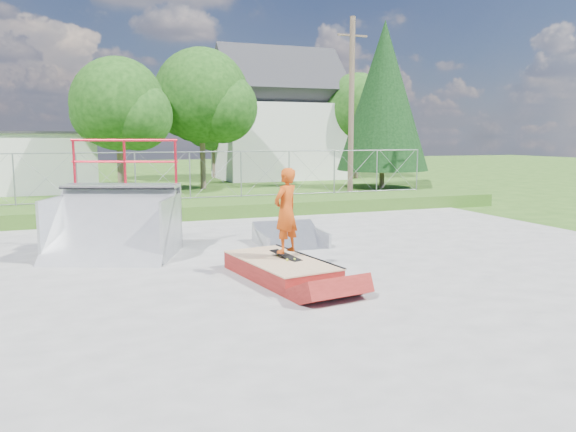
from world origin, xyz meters
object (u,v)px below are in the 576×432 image
(grind_box, at_px, (280,269))
(skater, at_px, (286,214))
(quarter_pipe, at_px, (111,200))
(flat_bank_ramp, at_px, (290,236))

(grind_box, xyz_separation_m, skater, (0.15, 0.06, 1.10))
(grind_box, xyz_separation_m, quarter_pipe, (-3.05, 3.20, 1.19))
(quarter_pipe, distance_m, skater, 4.47)
(quarter_pipe, height_order, skater, quarter_pipe)
(flat_bank_ramp, relative_size, skater, 1.04)
(grind_box, relative_size, skater, 1.68)
(quarter_pipe, relative_size, skater, 1.62)
(grind_box, distance_m, skater, 1.11)
(grind_box, height_order, skater, skater)
(skater, bearing_deg, grind_box, -8.30)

